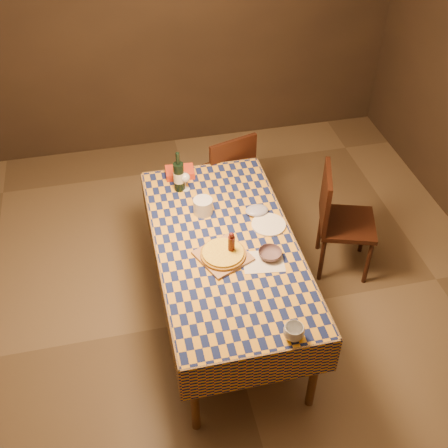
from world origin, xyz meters
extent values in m
plane|color=brown|center=(0.00, 0.00, 0.00)|extent=(5.00, 5.00, 0.00)
cube|color=#34271D|center=(0.00, 2.50, 1.35)|extent=(4.50, 0.10, 2.70)
cylinder|color=brown|center=(-0.38, -0.83, 0.38)|extent=(0.06, 0.06, 0.75)
cylinder|color=brown|center=(0.38, -0.83, 0.38)|extent=(0.06, 0.06, 0.75)
cylinder|color=brown|center=(-0.38, 0.83, 0.38)|extent=(0.06, 0.06, 0.75)
cylinder|color=brown|center=(0.38, 0.83, 0.38)|extent=(0.06, 0.06, 0.75)
cube|color=brown|center=(0.00, 0.00, 0.74)|extent=(0.90, 1.80, 0.03)
cube|color=brown|center=(0.00, 0.00, 0.76)|extent=(0.92, 1.82, 0.02)
cube|color=brown|center=(0.00, -0.92, 0.62)|extent=(0.94, 0.01, 0.30)
cube|color=brown|center=(0.00, 0.92, 0.62)|extent=(0.94, 0.01, 0.30)
cube|color=brown|center=(-0.47, 0.00, 0.62)|extent=(0.01, 1.84, 0.30)
cube|color=brown|center=(0.47, 0.00, 0.62)|extent=(0.01, 1.84, 0.30)
cube|color=#A3724C|center=(-0.05, -0.12, 0.78)|extent=(0.40, 0.40, 0.02)
cylinder|color=#966419|center=(-0.05, -0.12, 0.80)|extent=(0.33, 0.33, 0.02)
cylinder|color=gold|center=(-0.05, -0.12, 0.81)|extent=(0.30, 0.30, 0.01)
cylinder|color=#461210|center=(0.01, -0.11, 0.85)|extent=(0.05, 0.05, 0.16)
sphere|color=#461210|center=(0.01, -0.11, 0.94)|extent=(0.03, 0.03, 0.03)
imported|color=#5C464E|center=(0.25, -0.19, 0.79)|extent=(0.18, 0.18, 0.05)
cylinder|color=silver|center=(-0.16, 0.64, 0.77)|extent=(0.06, 0.06, 0.00)
cylinder|color=silver|center=(-0.16, 0.64, 0.81)|extent=(0.01, 0.01, 0.07)
sphere|color=silver|center=(-0.16, 0.64, 0.88)|extent=(0.07, 0.07, 0.07)
ellipsoid|color=#3A0612|center=(-0.16, 0.64, 0.87)|extent=(0.05, 0.05, 0.03)
cylinder|color=black|center=(-0.21, 0.65, 0.89)|extent=(0.10, 0.10, 0.23)
cylinder|color=black|center=(-0.21, 0.65, 1.05)|extent=(0.04, 0.04, 0.09)
cylinder|color=beige|center=(-0.21, 0.65, 0.89)|extent=(0.11, 0.11, 0.08)
cylinder|color=silver|center=(-0.09, 0.35, 0.83)|extent=(0.16, 0.16, 0.11)
cube|color=red|center=(-0.17, 0.82, 0.80)|extent=(0.22, 0.16, 0.05)
cylinder|color=white|center=(0.33, 0.11, 0.78)|extent=(0.30, 0.30, 0.01)
imported|color=silver|center=(0.20, -0.84, 0.82)|extent=(0.15, 0.15, 0.09)
cube|color=silver|center=(0.20, -0.22, 0.77)|extent=(0.29, 0.24, 0.00)
ellipsoid|color=#979CC1|center=(0.29, 0.26, 0.79)|extent=(0.19, 0.16, 0.05)
cube|color=black|center=(0.22, 1.16, 0.45)|extent=(0.52, 0.52, 0.04)
cube|color=black|center=(0.28, 0.97, 0.70)|extent=(0.41, 0.16, 0.46)
cylinder|color=black|center=(0.34, 1.39, 0.21)|extent=(0.04, 0.04, 0.43)
cylinder|color=black|center=(0.00, 1.28, 0.21)|extent=(0.04, 0.04, 0.43)
cylinder|color=black|center=(0.45, 1.04, 0.21)|extent=(0.04, 0.04, 0.43)
cylinder|color=black|center=(0.10, 0.94, 0.21)|extent=(0.04, 0.04, 0.43)
cube|color=black|center=(1.06, 0.33, 0.45)|extent=(0.53, 0.53, 0.04)
cube|color=black|center=(0.87, 0.40, 0.70)|extent=(0.16, 0.41, 0.46)
cylinder|color=black|center=(1.17, 0.11, 0.21)|extent=(0.04, 0.04, 0.43)
cylinder|color=black|center=(1.28, 0.45, 0.21)|extent=(0.04, 0.04, 0.43)
cylinder|color=black|center=(0.83, 0.22, 0.21)|extent=(0.04, 0.04, 0.43)
cylinder|color=black|center=(0.94, 0.56, 0.21)|extent=(0.04, 0.04, 0.43)
camera|label=1|loc=(-0.61, -2.66, 3.36)|focal=45.00mm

